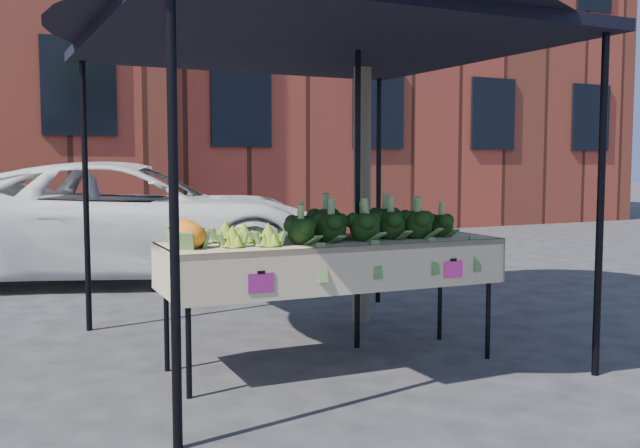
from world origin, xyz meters
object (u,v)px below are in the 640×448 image
(canopy, at_px, (312,173))
(street_tree, at_px, (362,66))
(table, at_px, (332,303))
(vehicle, at_px, (128,66))

(canopy, xyz_separation_m, street_tree, (0.86, 0.76, 0.94))
(table, relative_size, vehicle, 0.46)
(canopy, bearing_deg, table, -96.09)
(table, relative_size, street_tree, 0.53)
(canopy, relative_size, vehicle, 0.60)
(canopy, relative_size, street_tree, 0.68)
(street_tree, bearing_deg, vehicle, 112.11)
(vehicle, bearing_deg, canopy, -152.61)
(table, xyz_separation_m, vehicle, (-0.47, 4.58, 2.19))
(vehicle, height_order, street_tree, vehicle)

